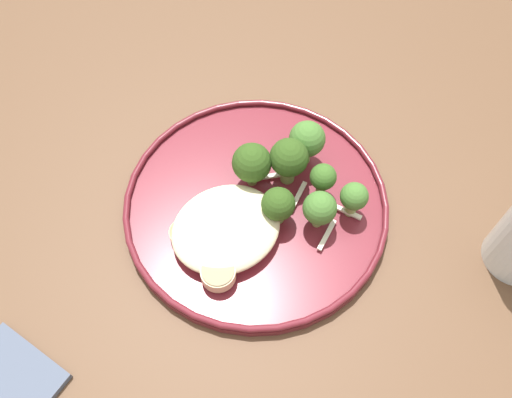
{
  "coord_description": "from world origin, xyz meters",
  "views": [
    {
      "loc": [
        0.19,
        0.28,
        1.26
      ],
      "look_at": [
        0.04,
        0.03,
        0.76
      ],
      "focal_mm": 37.82,
      "sensor_mm": 36.0,
      "label": 1
    }
  ],
  "objects_px": {
    "seared_scallop_half_hidden": "(218,274)",
    "seared_scallop_tilted_round": "(219,245)",
    "seared_scallop_rear_pale": "(185,233)",
    "broccoli_floret_center_pile": "(278,205)",
    "dinner_plate": "(256,204)",
    "seared_scallop_left_edge": "(232,210)",
    "seared_scallop_right_edge": "(229,229)",
    "broccoli_floret_split_head": "(253,165)",
    "seared_scallop_on_noodles": "(258,215)",
    "broccoli_floret_front_edge": "(320,209)",
    "broccoli_floret_small_sprig": "(323,178)",
    "broccoli_floret_beside_noodles": "(307,140)",
    "broccoli_floret_left_leaning": "(354,198)",
    "broccoli_floret_tall_stalk": "(289,159)"
  },
  "relations": [
    {
      "from": "seared_scallop_half_hidden",
      "to": "seared_scallop_tilted_round",
      "type": "bearing_deg",
      "value": -120.11
    },
    {
      "from": "seared_scallop_tilted_round",
      "to": "seared_scallop_half_hidden",
      "type": "bearing_deg",
      "value": 59.89
    },
    {
      "from": "seared_scallop_rear_pale",
      "to": "broccoli_floret_center_pile",
      "type": "height_order",
      "value": "broccoli_floret_center_pile"
    },
    {
      "from": "seared_scallop_rear_pale",
      "to": "seared_scallop_half_hidden",
      "type": "distance_m",
      "value": 0.06
    },
    {
      "from": "dinner_plate",
      "to": "seared_scallop_left_edge",
      "type": "xyz_separation_m",
      "value": [
        0.03,
        -0.0,
        0.01
      ]
    },
    {
      "from": "seared_scallop_tilted_round",
      "to": "seared_scallop_right_edge",
      "type": "bearing_deg",
      "value": -150.02
    },
    {
      "from": "seared_scallop_half_hidden",
      "to": "broccoli_floret_split_head",
      "type": "distance_m",
      "value": 0.12
    },
    {
      "from": "dinner_plate",
      "to": "seared_scallop_rear_pale",
      "type": "xyz_separation_m",
      "value": [
        0.08,
        -0.0,
        0.01
      ]
    },
    {
      "from": "seared_scallop_on_noodles",
      "to": "broccoli_floret_front_edge",
      "type": "xyz_separation_m",
      "value": [
        -0.05,
        0.04,
        0.02
      ]
    },
    {
      "from": "seared_scallop_rear_pale",
      "to": "broccoli_floret_split_head",
      "type": "xyz_separation_m",
      "value": [
        -0.1,
        -0.02,
        0.03
      ]
    },
    {
      "from": "seared_scallop_right_edge",
      "to": "seared_scallop_on_noodles",
      "type": "bearing_deg",
      "value": 176.25
    },
    {
      "from": "broccoli_floret_small_sprig",
      "to": "broccoli_floret_front_edge",
      "type": "distance_m",
      "value": 0.04
    },
    {
      "from": "seared_scallop_tilted_round",
      "to": "seared_scallop_left_edge",
      "type": "bearing_deg",
      "value": -137.55
    },
    {
      "from": "seared_scallop_right_edge",
      "to": "seared_scallop_left_edge",
      "type": "bearing_deg",
      "value": -125.61
    },
    {
      "from": "broccoli_floret_beside_noodles",
      "to": "broccoli_floret_center_pile",
      "type": "relative_size",
      "value": 1.22
    },
    {
      "from": "seared_scallop_right_edge",
      "to": "broccoli_floret_small_sprig",
      "type": "bearing_deg",
      "value": 175.88
    },
    {
      "from": "broccoli_floret_center_pile",
      "to": "seared_scallop_left_edge",
      "type": "bearing_deg",
      "value": -36.13
    },
    {
      "from": "dinner_plate",
      "to": "seared_scallop_tilted_round",
      "type": "xyz_separation_m",
      "value": [
        0.06,
        0.03,
        0.01
      ]
    },
    {
      "from": "seared_scallop_half_hidden",
      "to": "seared_scallop_rear_pale",
      "type": "bearing_deg",
      "value": -82.65
    },
    {
      "from": "seared_scallop_left_edge",
      "to": "seared_scallop_half_hidden",
      "type": "distance_m",
      "value": 0.07
    },
    {
      "from": "seared_scallop_right_edge",
      "to": "broccoli_floret_left_leaning",
      "type": "height_order",
      "value": "broccoli_floret_left_leaning"
    },
    {
      "from": "seared_scallop_right_edge",
      "to": "seared_scallop_half_hidden",
      "type": "bearing_deg",
      "value": 47.79
    },
    {
      "from": "broccoli_floret_center_pile",
      "to": "seared_scallop_rear_pale",
      "type": "bearing_deg",
      "value": -17.78
    },
    {
      "from": "broccoli_floret_left_leaning",
      "to": "broccoli_floret_beside_noodles",
      "type": "bearing_deg",
      "value": -87.28
    },
    {
      "from": "broccoli_floret_beside_noodles",
      "to": "seared_scallop_left_edge",
      "type": "bearing_deg",
      "value": 10.61
    },
    {
      "from": "seared_scallop_half_hidden",
      "to": "dinner_plate",
      "type": "bearing_deg",
      "value": -144.4
    },
    {
      "from": "broccoli_floret_beside_noodles",
      "to": "seared_scallop_half_hidden",
      "type": "bearing_deg",
      "value": 26.29
    },
    {
      "from": "dinner_plate",
      "to": "seared_scallop_left_edge",
      "type": "relative_size",
      "value": 10.2
    },
    {
      "from": "broccoli_floret_split_head",
      "to": "broccoli_floret_front_edge",
      "type": "xyz_separation_m",
      "value": [
        -0.03,
        0.08,
        -0.0
      ]
    },
    {
      "from": "seared_scallop_tilted_round",
      "to": "broccoli_floret_beside_noodles",
      "type": "bearing_deg",
      "value": -160.51
    },
    {
      "from": "seared_scallop_half_hidden",
      "to": "broccoli_floret_tall_stalk",
      "type": "xyz_separation_m",
      "value": [
        -0.12,
        -0.07,
        0.03
      ]
    },
    {
      "from": "dinner_plate",
      "to": "broccoli_floret_tall_stalk",
      "type": "relative_size",
      "value": 4.64
    },
    {
      "from": "seared_scallop_half_hidden",
      "to": "broccoli_floret_center_pile",
      "type": "distance_m",
      "value": 0.09
    },
    {
      "from": "dinner_plate",
      "to": "seared_scallop_half_hidden",
      "type": "bearing_deg",
      "value": 35.6
    },
    {
      "from": "seared_scallop_half_hidden",
      "to": "broccoli_floret_beside_noodles",
      "type": "height_order",
      "value": "broccoli_floret_beside_noodles"
    },
    {
      "from": "seared_scallop_rear_pale",
      "to": "broccoli_floret_center_pile",
      "type": "xyz_separation_m",
      "value": [
        -0.1,
        0.03,
        0.02
      ]
    },
    {
      "from": "broccoli_floret_left_leaning",
      "to": "dinner_plate",
      "type": "bearing_deg",
      "value": -36.86
    },
    {
      "from": "seared_scallop_rear_pale",
      "to": "seared_scallop_on_noodles",
      "type": "distance_m",
      "value": 0.08
    },
    {
      "from": "seared_scallop_half_hidden",
      "to": "broccoli_floret_beside_noodles",
      "type": "xyz_separation_m",
      "value": [
        -0.16,
        -0.08,
        0.03
      ]
    },
    {
      "from": "seared_scallop_rear_pale",
      "to": "seared_scallop_half_hidden",
      "type": "bearing_deg",
      "value": 97.35
    },
    {
      "from": "seared_scallop_left_edge",
      "to": "seared_scallop_on_noodles",
      "type": "height_order",
      "value": "seared_scallop_on_noodles"
    },
    {
      "from": "broccoli_floret_center_pile",
      "to": "broccoli_floret_left_leaning",
      "type": "xyz_separation_m",
      "value": [
        -0.07,
        0.03,
        0.0
      ]
    },
    {
      "from": "broccoli_floret_center_pile",
      "to": "broccoli_floret_left_leaning",
      "type": "relative_size",
      "value": 1.03
    },
    {
      "from": "broccoli_floret_beside_noodles",
      "to": "seared_scallop_on_noodles",
      "type": "bearing_deg",
      "value": 24.94
    },
    {
      "from": "seared_scallop_right_edge",
      "to": "seared_scallop_rear_pale",
      "type": "relative_size",
      "value": 0.83
    },
    {
      "from": "broccoli_floret_center_pile",
      "to": "seared_scallop_on_noodles",
      "type": "bearing_deg",
      "value": -23.1
    },
    {
      "from": "seared_scallop_right_edge",
      "to": "broccoli_floret_beside_noodles",
      "type": "bearing_deg",
      "value": -162.29
    },
    {
      "from": "seared_scallop_on_noodles",
      "to": "broccoli_floret_beside_noodles",
      "type": "bearing_deg",
      "value": -155.06
    },
    {
      "from": "seared_scallop_tilted_round",
      "to": "broccoli_floret_front_edge",
      "type": "height_order",
      "value": "broccoli_floret_front_edge"
    },
    {
      "from": "broccoli_floret_split_head",
      "to": "seared_scallop_on_noodles",
      "type": "bearing_deg",
      "value": 64.74
    }
  ]
}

